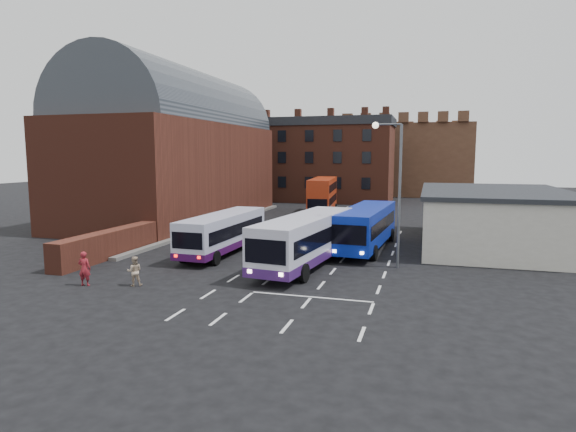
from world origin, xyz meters
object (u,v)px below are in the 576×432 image
(bus_blue, at_px, (366,225))
(street_lamp, at_px, (395,181))
(bus_white_outbound, at_px, (223,230))
(pedestrian_red, at_px, (84,269))
(bus_red_double, at_px, (323,195))
(bus_white_inbound, at_px, (306,237))
(pedestrian_beige, at_px, (134,271))

(bus_blue, xyz_separation_m, street_lamp, (2.30, -5.31, 3.48))
(bus_white_outbound, height_order, pedestrian_red, bus_white_outbound)
(bus_red_double, bearing_deg, bus_white_inbound, 93.93)
(bus_white_inbound, xyz_separation_m, pedestrian_red, (-10.05, -7.63, -0.93))
(pedestrian_beige, bearing_deg, bus_white_inbound, -167.29)
(bus_red_double, distance_m, pedestrian_beige, 32.90)
(street_lamp, bearing_deg, bus_white_inbound, -167.67)
(bus_blue, xyz_separation_m, bus_red_double, (-7.44, 19.37, 0.41))
(bus_white_inbound, bearing_deg, pedestrian_red, 44.11)
(bus_white_inbound, relative_size, pedestrian_beige, 7.44)
(street_lamp, bearing_deg, bus_red_double, 111.52)
(bus_blue, distance_m, bus_red_double, 20.75)
(bus_white_outbound, bearing_deg, bus_blue, 25.37)
(bus_white_outbound, height_order, bus_white_inbound, bus_white_inbound)
(bus_blue, bearing_deg, pedestrian_beige, 56.08)
(bus_white_inbound, height_order, pedestrian_red, bus_white_inbound)
(bus_white_outbound, bearing_deg, bus_white_inbound, -17.75)
(bus_blue, relative_size, bus_red_double, 1.07)
(bus_white_outbound, xyz_separation_m, bus_white_inbound, (6.51, -2.24, 0.21))
(bus_red_double, distance_m, street_lamp, 26.71)
(bus_blue, height_order, bus_red_double, bus_red_double)
(bus_blue, distance_m, pedestrian_beige, 16.95)
(pedestrian_beige, bearing_deg, bus_white_outbound, -126.20)
(pedestrian_red, xyz_separation_m, pedestrian_beige, (2.54, 0.70, -0.13))
(bus_white_outbound, relative_size, bus_red_double, 0.95)
(bus_red_double, bearing_deg, bus_blue, 104.90)
(pedestrian_beige, bearing_deg, bus_red_double, -125.10)
(bus_blue, distance_m, pedestrian_red, 19.12)
(bus_white_outbound, xyz_separation_m, pedestrian_red, (-3.54, -9.87, -0.71))
(bus_red_double, bearing_deg, pedestrian_red, 74.59)
(bus_white_inbound, height_order, street_lamp, street_lamp)
(pedestrian_red, bearing_deg, street_lamp, -157.72)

